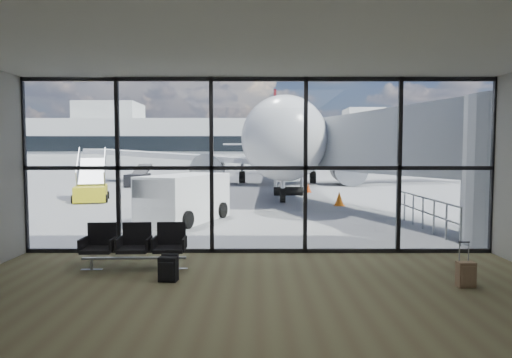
{
  "coord_description": "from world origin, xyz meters",
  "views": [
    {
      "loc": [
        -0.04,
        -10.92,
        2.59
      ],
      "look_at": [
        -0.07,
        3.0,
        1.73
      ],
      "focal_mm": 30.0,
      "sensor_mm": 36.0,
      "label": 1
    }
  ],
  "objects_px": {
    "airliner": "(277,146)",
    "mobile_stairs": "(91,191)",
    "seating_row": "(135,243)",
    "backpack": "(168,269)",
    "belt_loader": "(138,179)",
    "suitcase": "(466,274)",
    "service_van": "(183,198)"
  },
  "relations": [
    {
      "from": "airliner",
      "to": "service_van",
      "type": "height_order",
      "value": "airliner"
    },
    {
      "from": "backpack",
      "to": "mobile_stairs",
      "type": "bearing_deg",
      "value": 123.74
    },
    {
      "from": "airliner",
      "to": "seating_row",
      "type": "bearing_deg",
      "value": -97.41
    },
    {
      "from": "service_van",
      "to": "belt_loader",
      "type": "distance_m",
      "value": 18.08
    },
    {
      "from": "suitcase",
      "to": "mobile_stairs",
      "type": "xyz_separation_m",
      "value": [
        -12.92,
        14.84,
        0.28
      ]
    },
    {
      "from": "seating_row",
      "to": "mobile_stairs",
      "type": "relative_size",
      "value": 0.64
    },
    {
      "from": "suitcase",
      "to": "mobile_stairs",
      "type": "relative_size",
      "value": 0.25
    },
    {
      "from": "seating_row",
      "to": "backpack",
      "type": "distance_m",
      "value": 1.41
    },
    {
      "from": "seating_row",
      "to": "belt_loader",
      "type": "bearing_deg",
      "value": 103.23
    },
    {
      "from": "backpack",
      "to": "suitcase",
      "type": "bearing_deg",
      "value": 3.68
    },
    {
      "from": "seating_row",
      "to": "backpack",
      "type": "bearing_deg",
      "value": -49.22
    },
    {
      "from": "airliner",
      "to": "suitcase",
      "type": "bearing_deg",
      "value": -84.08
    },
    {
      "from": "backpack",
      "to": "suitcase",
      "type": "xyz_separation_m",
      "value": [
        5.79,
        -0.38,
        -0.0
      ]
    },
    {
      "from": "backpack",
      "to": "mobile_stairs",
      "type": "height_order",
      "value": "mobile_stairs"
    },
    {
      "from": "seating_row",
      "to": "backpack",
      "type": "height_order",
      "value": "seating_row"
    },
    {
      "from": "mobile_stairs",
      "to": "service_van",
      "type": "bearing_deg",
      "value": -65.4
    },
    {
      "from": "belt_loader",
      "to": "mobile_stairs",
      "type": "relative_size",
      "value": 1.04
    },
    {
      "from": "backpack",
      "to": "seating_row",
      "type": "bearing_deg",
      "value": 140.4
    },
    {
      "from": "suitcase",
      "to": "service_van",
      "type": "distance_m",
      "value": 10.4
    },
    {
      "from": "backpack",
      "to": "service_van",
      "type": "xyz_separation_m",
      "value": [
        -0.97,
        7.49,
        0.64
      ]
    },
    {
      "from": "service_van",
      "to": "seating_row",
      "type": "bearing_deg",
      "value": -67.63
    },
    {
      "from": "seating_row",
      "to": "airliner",
      "type": "bearing_deg",
      "value": 78.75
    },
    {
      "from": "suitcase",
      "to": "belt_loader",
      "type": "height_order",
      "value": "belt_loader"
    },
    {
      "from": "airliner",
      "to": "mobile_stairs",
      "type": "height_order",
      "value": "airliner"
    },
    {
      "from": "seating_row",
      "to": "belt_loader",
      "type": "distance_m",
      "value": 24.26
    },
    {
      "from": "belt_loader",
      "to": "seating_row",
      "type": "bearing_deg",
      "value": -73.49
    },
    {
      "from": "service_van",
      "to": "mobile_stairs",
      "type": "relative_size",
      "value": 1.25
    },
    {
      "from": "belt_loader",
      "to": "mobile_stairs",
      "type": "distance_m",
      "value": 9.95
    },
    {
      "from": "belt_loader",
      "to": "mobile_stairs",
      "type": "height_order",
      "value": "mobile_stairs"
    },
    {
      "from": "backpack",
      "to": "airliner",
      "type": "relative_size",
      "value": 0.01
    },
    {
      "from": "backpack",
      "to": "suitcase",
      "type": "height_order",
      "value": "suitcase"
    },
    {
      "from": "seating_row",
      "to": "airliner",
      "type": "xyz_separation_m",
      "value": [
        4.53,
        28.28,
        2.62
      ]
    }
  ]
}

